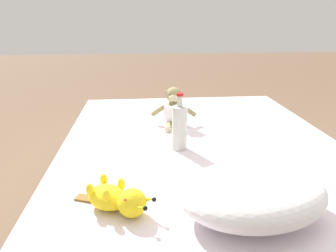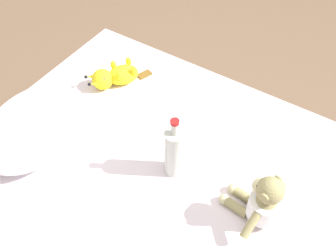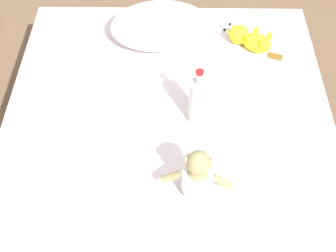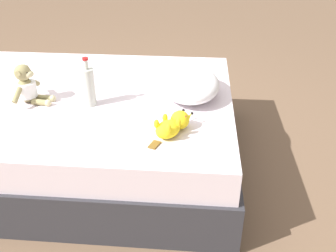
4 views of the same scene
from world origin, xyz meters
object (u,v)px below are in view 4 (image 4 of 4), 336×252
(pillow, at_px, (188,83))
(plush_yellow_creature, at_px, (173,125))
(bed, at_px, (87,128))
(glass_bottle, at_px, (88,86))
(plush_monkey, at_px, (27,87))

(pillow, distance_m, plush_yellow_creature, 0.46)
(bed, relative_size, pillow, 3.45)
(bed, distance_m, glass_bottle, 0.39)
(plush_monkey, height_order, glass_bottle, glass_bottle)
(plush_yellow_creature, xyz_separation_m, glass_bottle, (-0.28, -0.51, 0.07))
(bed, relative_size, plush_monkey, 6.63)
(bed, distance_m, plush_monkey, 0.46)
(bed, distance_m, plush_yellow_creature, 0.78)
(plush_yellow_creature, bearing_deg, plush_monkey, -108.01)
(bed, bearing_deg, glass_bottle, 33.63)
(pillow, bearing_deg, plush_yellow_creature, -7.56)
(bed, bearing_deg, plush_monkey, -67.86)
(pillow, xyz_separation_m, plush_yellow_creature, (0.46, -0.06, -0.03))
(pillow, height_order, glass_bottle, glass_bottle)
(pillow, relative_size, plush_monkey, 1.92)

